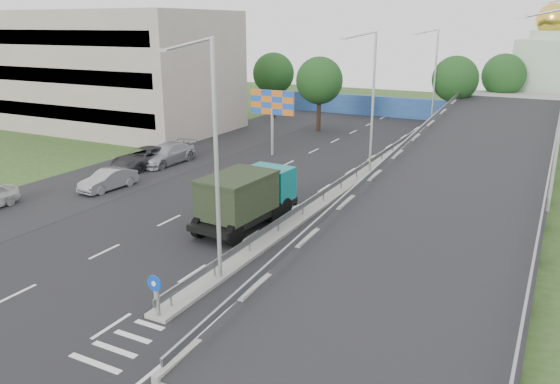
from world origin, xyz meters
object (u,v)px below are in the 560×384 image
Objects in this scene: church at (545,72)px; parked_car_d at (166,154)px; parked_car_c at (144,158)px; parked_car_b at (108,180)px; sign_bollard at (156,295)px; lamp_post_far at (433,74)px; billboard at (272,106)px; lamp_post_mid at (371,96)px; dump_truck at (247,196)px; lamp_post_near at (212,150)px.

parked_car_d is (-25.07, -38.53, -4.50)m from church.
parked_car_c is 1.86m from parked_car_d.
sign_bollard is at bearing -35.24° from parked_car_b.
lamp_post_far is 1.83× the size of billboard.
parked_car_c is at bearing -122.80° from church.
sign_bollard is 0.30× the size of billboard.
church reaches higher than parked_car_b.
sign_bollard is 0.17× the size of lamp_post_mid.
parked_car_b is at bearing -139.76° from lamp_post_mid.
lamp_post_far is 35.33m from parked_car_b.
parked_car_c is at bearing -114.49° from parked_car_d.
church is at bearing 80.19° from sign_bollard.
parked_car_b is (-24.04, -45.97, -4.62)m from church.
billboard reaches higher than dump_truck.
billboard is 0.77× the size of dump_truck.
parked_car_c is (-25.90, -40.19, -4.54)m from church.
sign_bollard is 27.53m from billboard.
dump_truck is at bearing 109.60° from lamp_post_near.
lamp_post_near reaches higher than dump_truck.
lamp_post_near reaches higher than parked_car_c.
sign_bollard reaches higher than parked_car_b.
parked_car_b is at bearing -109.82° from billboard.
lamp_post_near is 2.41× the size of parked_car_b.
parked_car_d is at bearing -121.75° from lamp_post_far.
sign_bollard is at bearing -49.99° from parked_car_d.
parked_car_b is at bearing -117.60° from church.
dump_truck reaches higher than sign_bollard.
billboard is 0.99× the size of parked_car_c.
lamp_post_mid is 19.23m from parked_car_b.
sign_bollard is at bearing -70.79° from billboard.
parked_car_d reaches higher than parked_car_b.
lamp_post_far is 20.24m from billboard.
church is (10.00, 57.83, 4.28)m from sign_bollard.
lamp_post_near is 1.00× the size of lamp_post_mid.
sign_bollard is at bearing -74.33° from dump_truck.
parked_car_d is (-15.18, 15.47, -5.00)m from lamp_post_near.
lamp_post_mid is 20.00m from lamp_post_far.
church is 46.19m from parked_car_d.
sign_bollard is 0.40× the size of parked_car_b.
parked_car_c is at bearing -130.11° from billboard.
dump_truck is 1.29× the size of parked_car_d.
lamp_post_near is 54.90m from church.
dump_truck reaches higher than parked_car_c.
parked_car_c is (-16.01, -26.19, -5.04)m from lamp_post_far.
lamp_post_far is (0.00, 20.00, 0.00)m from lamp_post_mid.
sign_bollard is 23.74m from parked_car_c.
church reaches higher than lamp_post_near.
lamp_post_far is 1.40× the size of dump_truck.
church is at bearing 58.97° from parked_car_d.
billboard is at bearing 75.13° from parked_car_b.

